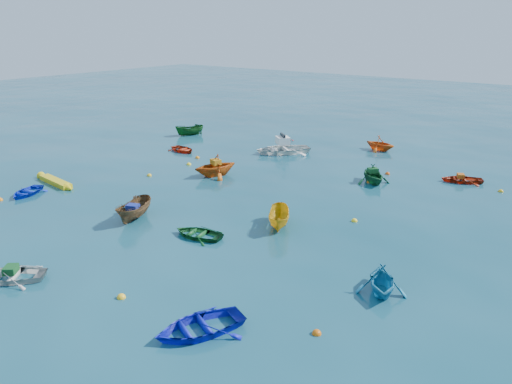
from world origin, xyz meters
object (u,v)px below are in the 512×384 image
Objects in this scene: dinghy_blue_sw at (27,195)px; motorboat_white at (282,153)px; dinghy_blue_se at (200,332)px; dinghy_white_near at (10,279)px; kayak_yellow at (56,184)px.

motorboat_white reaches higher than dinghy_blue_sw.
dinghy_white_near is at bearing -142.80° from dinghy_blue_se.
dinghy_blue_se is at bearing 62.89° from dinghy_white_near.
dinghy_blue_se reaches higher than kayak_yellow.
dinghy_blue_se reaches higher than dinghy_blue_sw.
dinghy_blue_sw is 2.42m from kayak_yellow.
kayak_yellow is (-10.45, 8.86, 0.00)m from dinghy_white_near.
dinghy_white_near reaches higher than kayak_yellow.
dinghy_blue_se is at bearing -37.74° from dinghy_blue_sw.
dinghy_blue_sw is at bearing -162.61° from dinghy_white_near.
dinghy_blue_se is (19.12, -4.47, 0.00)m from dinghy_blue_sw.
motorboat_white reaches higher than dinghy_white_near.
dinghy_blue_se is 20.76m from kayak_yellow.
dinghy_blue_sw is 0.58× the size of motorboat_white.
dinghy_blue_se is 26.11m from motorboat_white.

